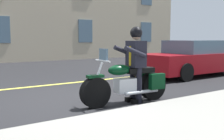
% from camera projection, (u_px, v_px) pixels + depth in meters
% --- Properties ---
extents(ground_plane, '(80.00, 80.00, 0.00)m').
position_uv_depth(ground_plane, '(67.00, 98.00, 6.70)').
color(ground_plane, black).
extents(lane_center_stripe, '(60.00, 0.16, 0.01)m').
position_uv_depth(lane_center_stripe, '(40.00, 86.00, 8.34)').
color(lane_center_stripe, '#E5DB4C').
rests_on(lane_center_stripe, ground_plane).
extents(motorcycle_main, '(2.22, 0.67, 1.26)m').
position_uv_depth(motorcycle_main, '(128.00, 84.00, 6.11)').
color(motorcycle_main, black).
rests_on(motorcycle_main, ground_plane).
extents(rider_main, '(0.64, 0.57, 1.74)m').
position_uv_depth(rider_main, '(135.00, 58.00, 6.14)').
color(rider_main, black).
rests_on(rider_main, ground_plane).
extents(car_dark, '(4.60, 1.92, 1.40)m').
position_uv_depth(car_dark, '(194.00, 58.00, 10.69)').
color(car_dark, maroon).
rests_on(car_dark, ground_plane).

